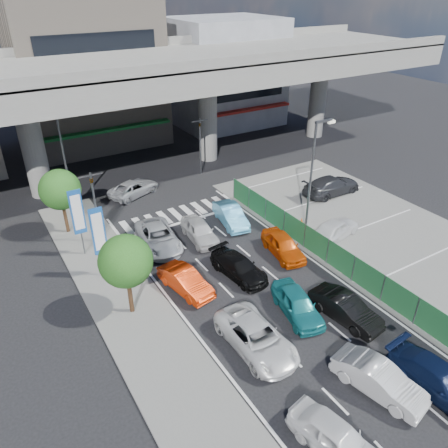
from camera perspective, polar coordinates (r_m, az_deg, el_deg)
ground at (r=24.70m, az=7.23°, el=-11.04°), size 120.00×120.00×0.00m
parking_lot at (r=32.58m, az=20.50°, el=-1.81°), size 12.00×28.00×0.06m
sidewalk_left at (r=24.81m, az=-11.87°, el=-11.13°), size 4.00×30.00×0.12m
fence_run at (r=27.75m, az=14.78°, el=-4.47°), size 0.16×22.00×1.80m
expressway at (r=38.96m, az=-13.11°, el=18.21°), size 64.00×14.00×10.75m
building_center at (r=49.54m, az=-17.47°, el=18.48°), size 14.00×10.90×15.00m
building_east at (r=55.11m, az=0.09°, el=19.17°), size 12.00×10.90×12.00m
traffic_light_left at (r=29.54m, az=-16.75°, el=4.20°), size 1.60×1.24×5.20m
traffic_light_right at (r=39.60m, az=-3.16°, el=11.85°), size 1.60×1.24×5.20m
street_lamp_right at (r=30.25m, az=11.64°, el=7.21°), size 1.65×0.22×8.00m
street_lamp_left at (r=34.68m, az=-20.00°, el=8.94°), size 1.65×0.22×8.00m
signboard_near at (r=26.24m, az=-16.06°, el=-1.19°), size 0.80×0.14×4.70m
signboard_far at (r=28.76m, az=-18.57°, el=1.23°), size 0.80×0.14×4.70m
tree_near at (r=22.82m, az=-12.72°, el=-4.78°), size 2.80×2.80×4.80m
tree_far at (r=31.73m, az=-20.64°, el=4.21°), size 2.80×2.80×4.80m
van_white_back_left at (r=19.00m, az=14.51°, el=-25.50°), size 2.42×4.30×1.38m
hatch_white_back_mid at (r=21.31m, az=19.58°, el=-18.59°), size 2.36×4.41×1.38m
minivan_navy_back at (r=22.26m, az=26.37°, el=-17.86°), size 2.34×4.91×1.38m
sedan_white_mid_left at (r=22.02m, az=4.22°, el=-14.55°), size 2.32×4.98×1.38m
taxi_teal_mid at (r=24.13m, az=9.57°, el=-10.27°), size 2.47×4.31×1.38m
hatch_black_mid_right at (r=24.39m, az=15.57°, el=-10.62°), size 2.00×4.29×1.36m
taxi_orange_left at (r=25.56m, az=-5.06°, el=-7.44°), size 2.08×4.12×1.30m
sedan_black_mid at (r=26.67m, az=1.92°, el=-5.62°), size 2.27×4.46×1.24m
taxi_orange_right at (r=28.80m, az=7.75°, el=-2.80°), size 2.29×4.27×1.38m
wagon_silver_front_left at (r=29.76m, az=-8.56°, el=-1.71°), size 2.91×5.22×1.38m
sedan_white_front_mid at (r=30.20m, az=-3.19°, el=-0.89°), size 1.98×4.18×1.38m
kei_truck_front_right at (r=32.11m, az=0.88°, el=1.14°), size 2.18×4.38×1.38m
crossing_wagon_silver at (r=37.28m, az=-11.69°, el=4.63°), size 4.95×3.61×1.25m
parked_sedan_white at (r=31.24m, az=14.31°, el=-0.58°), size 4.40×2.53×1.41m
parked_sedan_dgrey at (r=37.61m, az=13.89°, el=4.92°), size 5.25×2.18×1.52m
traffic_cone at (r=32.17m, az=10.08°, el=0.21°), size 0.49×0.49×0.77m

